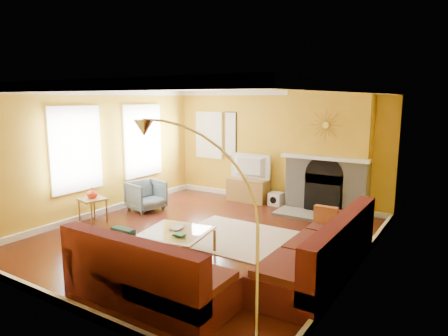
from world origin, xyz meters
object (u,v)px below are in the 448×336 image
Objects in this scene: media_console at (248,190)px; side_table at (93,211)px; coffee_table at (176,243)px; armchair at (146,196)px; sectional_sofa at (237,239)px; arc_lamp at (202,238)px.

side_table is (-1.81, -3.22, -0.02)m from media_console.
coffee_table is 2.83m from armchair.
sectional_sofa is at bearing 4.84° from coffee_table.
sectional_sofa is at bearing -102.55° from armchair.
coffee_table is 3.70m from media_console.
arc_lamp reaches higher than coffee_table.
side_table is at bearing 174.92° from sectional_sofa.
armchair is at bearing 139.54° from arc_lamp.
media_console is 0.44× the size of arc_lamp.
media_console is at bearing 60.73° from side_table.
sectional_sofa is 3.71m from armchair.
arc_lamp is at bearing -117.21° from armchair.
armchair is at bearing 142.78° from coffee_table.
media_console is at bearing 114.41° from arc_lamp.
media_console is at bearing 100.47° from coffee_table.
sectional_sofa is 3.64× the size of coffee_table.
coffee_table is 1.96× the size of side_table.
armchair is 0.32× the size of arc_lamp.
sectional_sofa reaches higher than media_console.
sectional_sofa reaches higher than coffee_table.
media_console is 1.38× the size of armchair.
sectional_sofa is 3.59m from side_table.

